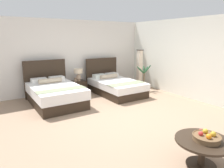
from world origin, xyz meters
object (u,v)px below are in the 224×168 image
object	(u,v)px
table_lamp	(78,73)
loose_apple	(201,131)
floor_lamp_corner	(139,69)
potted_palm	(144,82)
bed_near_corner	(115,86)
fruit_bowl	(207,137)
nightstand	(79,87)
vase	(76,80)
bed_near_window	(55,93)
coffee_table	(203,146)

from	to	relation	value
table_lamp	loose_apple	world-z (taller)	table_lamp
floor_lamp_corner	potted_palm	bearing A→B (deg)	-113.92
bed_near_corner	floor_lamp_corner	bearing A→B (deg)	14.94
bed_near_corner	loose_apple	size ratio (longest dim) A/B	28.31
bed_near_corner	table_lamp	size ratio (longest dim) A/B	4.82
bed_near_corner	floor_lamp_corner	size ratio (longest dim) A/B	1.41
fruit_bowl	floor_lamp_corner	bearing A→B (deg)	61.21
nightstand	vase	world-z (taller)	vase
nightstand	potted_palm	distance (m)	2.42
potted_palm	bed_near_corner	bearing A→B (deg)	170.65
potted_palm	loose_apple	bearing A→B (deg)	-119.05
bed_near_window	loose_apple	world-z (taller)	bed_near_window
nightstand	fruit_bowl	xyz separation A→B (m)	(-0.08, -5.03, 0.26)
table_lamp	loose_apple	xyz separation A→B (m)	(0.06, -4.85, -0.26)
bed_near_corner	nightstand	bearing A→B (deg)	145.86
coffee_table	floor_lamp_corner	distance (m)	5.34
fruit_bowl	nightstand	bearing A→B (deg)	89.03
fruit_bowl	potted_palm	world-z (taller)	potted_palm
nightstand	coffee_table	world-z (taller)	nightstand
floor_lamp_corner	potted_palm	xyz separation A→B (m)	(-0.25, -0.57, -0.41)
vase	bed_near_corner	bearing A→B (deg)	-29.56
nightstand	floor_lamp_corner	distance (m)	2.56
table_lamp	vase	distance (m)	0.26
bed_near_window	floor_lamp_corner	bearing A→B (deg)	6.18
bed_near_window	floor_lamp_corner	distance (m)	3.63
vase	coffee_table	distance (m)	4.96
bed_near_window	potted_palm	bearing A→B (deg)	-3.11
bed_near_corner	table_lamp	bearing A→B (deg)	145.13
table_lamp	coffee_table	xyz separation A→B (m)	(-0.11, -5.02, -0.40)
loose_apple	floor_lamp_corner	distance (m)	5.10
floor_lamp_corner	potted_palm	distance (m)	0.74
vase	fruit_bowl	size ratio (longest dim) A/B	0.33
coffee_table	floor_lamp_corner	bearing A→B (deg)	60.82
nightstand	coffee_table	distance (m)	5.00
fruit_bowl	loose_apple	size ratio (longest dim) A/B	5.60
potted_palm	nightstand	bearing A→B (deg)	157.67
loose_apple	coffee_table	bearing A→B (deg)	-135.56
potted_palm	fruit_bowl	bearing A→B (deg)	-119.43
table_lamp	potted_palm	world-z (taller)	potted_palm
table_lamp	fruit_bowl	xyz separation A→B (m)	(-0.08, -5.05, -0.24)
coffee_table	fruit_bowl	distance (m)	0.16
bed_near_corner	vase	world-z (taller)	bed_near_corner
nightstand	loose_apple	size ratio (longest dim) A/B	6.24
nightstand	table_lamp	size ratio (longest dim) A/B	1.06
bed_near_corner	coffee_table	xyz separation A→B (m)	(-1.18, -4.27, 0.05)
loose_apple	potted_palm	xyz separation A→B (m)	(2.17, 3.91, -0.14)
table_lamp	loose_apple	bearing A→B (deg)	-89.26
loose_apple	floor_lamp_corner	xyz separation A→B (m)	(2.42, 4.48, 0.27)
fruit_bowl	loose_apple	bearing A→B (deg)	53.68
fruit_bowl	coffee_table	bearing A→B (deg)	123.62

